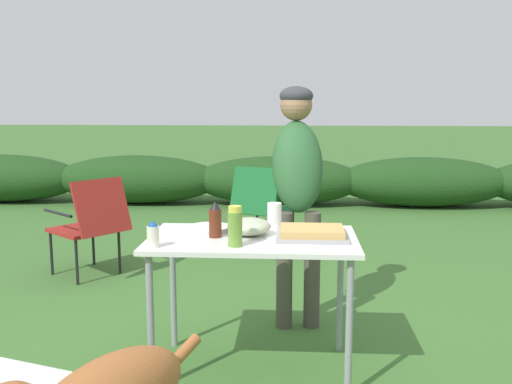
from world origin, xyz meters
TOP-DOWN VIEW (x-y plane):
  - ground_plane at (0.00, 0.00)m, footprint 60.00×60.00m
  - shrub_hedge at (0.00, 4.98)m, footprint 14.40×0.90m
  - folding_table at (0.00, 0.00)m, footprint 1.10×0.64m
  - food_tray at (0.31, 0.01)m, footprint 0.37×0.28m
  - plate_stack at (-0.25, 0.15)m, footprint 0.24×0.24m
  - mixing_bowl at (-0.02, 0.06)m, footprint 0.24×0.24m
  - paper_cup_stack at (0.11, 0.23)m, footprint 0.08×0.08m
  - relish_jar at (-0.07, -0.19)m, footprint 0.07×0.07m
  - mayo_bottle at (-0.47, -0.24)m, footprint 0.06×0.06m
  - bbq_sauce_bottle at (-0.20, -0.01)m, footprint 0.07×0.07m
  - standing_person_in_gray_fleece at (0.24, 0.72)m, footprint 0.37×0.48m
  - camp_chair_green_behind_table at (-0.08, 2.49)m, footprint 0.65×0.72m
  - camp_chair_near_hedge at (-1.44, 1.56)m, footprint 0.75×0.73m

SIDE VIEW (x-z plane):
  - ground_plane at x=0.00m, z-range 0.00..0.00m
  - shrub_hedge at x=0.00m, z-range 0.00..0.68m
  - camp_chair_green_behind_table at x=-0.08m, z-range 0.05..0.88m
  - camp_chair_near_hedge at x=-1.44m, z-range 0.05..0.88m
  - folding_table at x=0.00m, z-range 0.29..1.03m
  - plate_stack at x=-0.25m, z-range 0.74..0.76m
  - food_tray at x=0.31m, z-range 0.74..0.79m
  - mixing_bowl at x=-0.02m, z-range 0.74..0.83m
  - mayo_bottle at x=-0.47m, z-range 0.74..0.87m
  - paper_cup_stack at x=0.11m, z-range 0.74..0.88m
  - bbq_sauce_bottle at x=-0.20m, z-range 0.74..0.93m
  - relish_jar at x=-0.07m, z-range 0.74..0.94m
  - standing_person_in_gray_fleece at x=0.24m, z-range 0.21..1.75m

